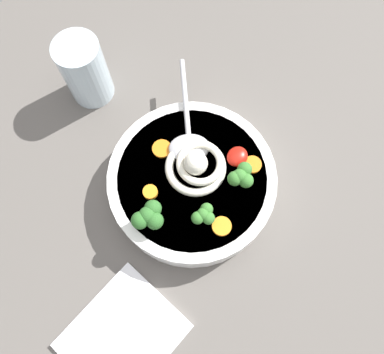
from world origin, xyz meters
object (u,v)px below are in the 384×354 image
object	(u,v)px
noodle_pile	(197,165)
folded_napkin	(123,335)
drinking_glass	(85,71)
soup_bowl	(192,183)
soup_spoon	(189,139)

from	to	relation	value
noodle_pile	folded_napkin	size ratio (longest dim) A/B	0.65
noodle_pile	drinking_glass	world-z (taller)	drinking_glass
soup_bowl	soup_spoon	xyz separation A→B (cm)	(4.41, 3.62, 3.49)
drinking_glass	folded_napkin	size ratio (longest dim) A/B	0.78
noodle_pile	drinking_glass	xyz separation A→B (cm)	(3.39, 23.78, -0.92)
noodle_pile	soup_spoon	size ratio (longest dim) A/B	0.63
drinking_glass	soup_spoon	bearing A→B (deg)	-91.37
soup_bowl	noodle_pile	world-z (taller)	noodle_pile
soup_bowl	folded_napkin	size ratio (longest dim) A/B	1.64
noodle_pile	folded_napkin	xyz separation A→B (cm)	(-24.66, -4.52, -6.38)
soup_bowl	drinking_glass	world-z (taller)	drinking_glass
soup_spoon	folded_napkin	bearing A→B (deg)	156.71
soup_spoon	folded_napkin	distance (cm)	29.30
folded_napkin	soup_spoon	bearing A→B (deg)	16.08
soup_bowl	noodle_pile	bearing A→B (deg)	7.61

